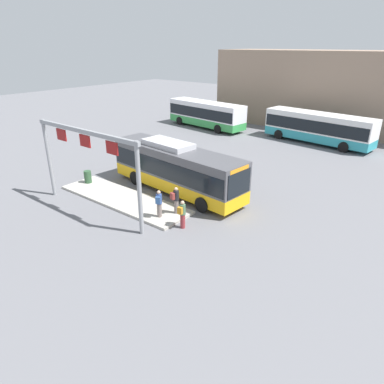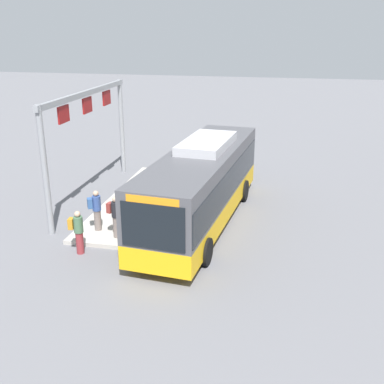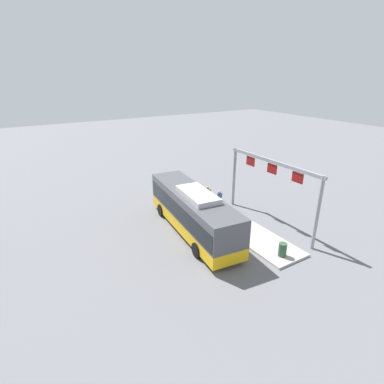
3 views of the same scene
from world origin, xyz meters
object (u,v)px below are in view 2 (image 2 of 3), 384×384
Objects in this scene: person_waiting_near at (115,216)px; trash_bin at (166,166)px; bus_main at (201,182)px; person_waiting_mid at (96,209)px; person_boarding at (78,231)px.

person_waiting_near is 1.86× the size of trash_bin.
person_waiting_near is at bearing -44.24° from bus_main.
person_waiting_mid is at bearing -5.59° from trash_bin.
person_waiting_near is at bearing -55.07° from person_waiting_mid.
person_waiting_near is 1.07m from person_waiting_mid.
bus_main is 4.42m from person_waiting_mid.
person_waiting_mid is (-0.45, -0.98, 0.00)m from person_waiting_near.
person_waiting_mid is 1.86× the size of trash_bin.
trash_bin is at bearing 53.87° from person_waiting_mid.
person_waiting_near is (2.44, -2.90, -0.76)m from bus_main.
bus_main is 5.45m from person_boarding.
person_waiting_near is at bearing 46.43° from person_boarding.
bus_main is 6.51× the size of person_boarding.
person_waiting_near is (-1.30, 0.95, 0.16)m from person_boarding.
bus_main is 6.51× the size of person_waiting_mid.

